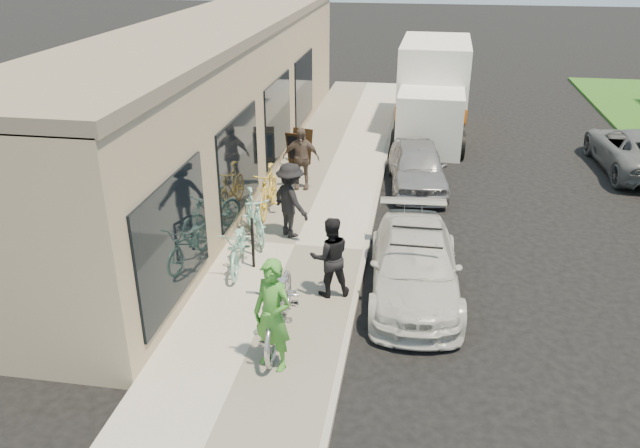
{
  "coord_description": "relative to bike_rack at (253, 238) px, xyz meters",
  "views": [
    {
      "loc": [
        0.54,
        -9.02,
        6.31
      ],
      "look_at": [
        -1.31,
        2.22,
        1.05
      ],
      "focal_mm": 35.0,
      "sensor_mm": 36.0,
      "label": 1
    }
  ],
  "objects": [
    {
      "name": "far_car_gray",
      "position": [
        9.57,
        7.62,
        -0.04
      ],
      "size": [
        2.27,
        4.6,
        1.26
      ],
      "primitive_type": "imported",
      "rotation": [
        0.0,
        0.0,
        3.18
      ],
      "color": "#5C5E61",
      "rests_on": "ground"
    },
    {
      "name": "cruiser_bike_a",
      "position": [
        -0.26,
        1.09,
        0.03
      ],
      "size": [
        1.3,
        1.82,
        1.08
      ],
      "primitive_type": "imported",
      "rotation": [
        0.0,
        0.0,
        0.49
      ],
      "color": "#8ED4C1",
      "rests_on": "sidewalk"
    },
    {
      "name": "sandwich_board",
      "position": [
        -0.22,
        6.08,
        0.01
      ],
      "size": [
        0.75,
        0.75,
        1.02
      ],
      "rotation": [
        0.0,
        0.0,
        -0.22
      ],
      "color": "black",
      "rests_on": "sidewalk"
    },
    {
      "name": "curb",
      "position": [
        2.26,
        0.87,
        -0.6
      ],
      "size": [
        0.12,
        34.0,
        0.13
      ],
      "primitive_type": "cube",
      "color": "#9A948C",
      "rests_on": "ground"
    },
    {
      "name": "sedan_white",
      "position": [
        3.33,
        -0.51,
        -0.06
      ],
      "size": [
        1.92,
        4.24,
        1.24
      ],
      "rotation": [
        0.0,
        0.0,
        0.06
      ],
      "color": "silver",
      "rests_on": "ground"
    },
    {
      "name": "tandem_bike",
      "position": [
        1.15,
        -2.56,
        0.1
      ],
      "size": [
        0.97,
        2.4,
        1.23
      ],
      "primitive_type": "imported",
      "rotation": [
        0.0,
        0.0,
        0.06
      ],
      "color": "#AAAAAC",
      "rests_on": "sidewalk"
    },
    {
      "name": "sidewalk",
      "position": [
        0.71,
        0.87,
        -0.59
      ],
      "size": [
        3.0,
        34.0,
        0.15
      ],
      "primitive_type": "cube",
      "color": "#ADA79B",
      "rests_on": "ground"
    },
    {
      "name": "bike_rack",
      "position": [
        0.0,
        0.0,
        0.0
      ],
      "size": [
        0.21,
        0.59,
        0.85
      ],
      "rotation": [
        0.0,
        0.0,
        0.27
      ],
      "color": "black",
      "rests_on": "sidewalk"
    },
    {
      "name": "cruiser_bike_b",
      "position": [
        -0.21,
        -0.3,
        -0.05
      ],
      "size": [
        0.88,
        1.86,
        0.94
      ],
      "primitive_type": "imported",
      "rotation": [
        0.0,
        0.0,
        0.15
      ],
      "color": "#8ED4C1",
      "rests_on": "sidewalk"
    },
    {
      "name": "man_standing",
      "position": [
        1.77,
        -1.06,
        0.27
      ],
      "size": [
        0.91,
        0.81,
        1.57
      ],
      "primitive_type": "imported",
      "rotation": [
        0.0,
        0.0,
        3.47
      ],
      "color": "black",
      "rests_on": "sidewalk"
    },
    {
      "name": "cruiser_bike_c",
      "position": [
        -0.28,
        2.53,
        0.06
      ],
      "size": [
        0.6,
        1.92,
        1.14
      ],
      "primitive_type": "imported",
      "rotation": [
        0.0,
        0.0,
        0.03
      ],
      "color": "gold",
      "rests_on": "sidewalk"
    },
    {
      "name": "ground",
      "position": [
        2.71,
        -2.13,
        -0.66
      ],
      "size": [
        120.0,
        120.0,
        0.0
      ],
      "primitive_type": "plane",
      "color": "black",
      "rests_on": "ground"
    },
    {
      "name": "sedan_silver",
      "position": [
        3.26,
        5.15,
        -0.04
      ],
      "size": [
        1.85,
        3.8,
        1.25
      ],
      "primitive_type": "imported",
      "rotation": [
        0.0,
        0.0,
        0.1
      ],
      "color": "gray",
      "rests_on": "ground"
    },
    {
      "name": "woman_rider",
      "position": [
        1.23,
        -3.35,
        0.41
      ],
      "size": [
        0.8,
        0.68,
        1.85
      ],
      "primitive_type": "imported",
      "rotation": [
        0.0,
        0.0,
        -0.43
      ],
      "color": "#418D2F",
      "rests_on": "sidewalk"
    },
    {
      "name": "moving_truck",
      "position": [
        3.61,
        10.89,
        0.69
      ],
      "size": [
        2.48,
        6.26,
        3.04
      ],
      "rotation": [
        0.0,
        0.0,
        -0.03
      ],
      "color": "white",
      "rests_on": "ground"
    },
    {
      "name": "storefront",
      "position": [
        -2.53,
        5.86,
        1.46
      ],
      "size": [
        3.6,
        20.0,
        4.22
      ],
      "color": "tan",
      "rests_on": "ground"
    },
    {
      "name": "bystander_a",
      "position": [
        0.52,
        1.33,
        0.34
      ],
      "size": [
        1.24,
        1.21,
        1.71
      ],
      "primitive_type": "imported",
      "rotation": [
        0.0,
        0.0,
        2.4
      ],
      "color": "black",
      "rests_on": "sidewalk"
    },
    {
      "name": "bystander_b",
      "position": [
        0.2,
        4.25,
        0.32
      ],
      "size": [
        1.01,
        0.48,
        1.67
      ],
      "primitive_type": "imported",
      "rotation": [
        0.0,
        0.0,
        0.07
      ],
      "color": "brown",
      "rests_on": "sidewalk"
    }
  ]
}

